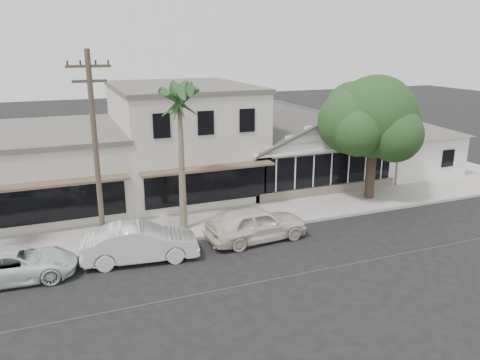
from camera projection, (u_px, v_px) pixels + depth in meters
name	position (u px, v px, depth m)	size (l,w,h in m)	color
ground	(335.00, 267.00, 19.98)	(140.00, 140.00, 0.00)	black
sidewalk_north	(122.00, 235.00, 23.15)	(90.00, 3.50, 0.15)	#9E9991
corner_shop	(300.00, 143.00, 32.14)	(10.40, 8.60, 5.10)	white
side_cottage	(404.00, 152.00, 34.49)	(6.00, 6.00, 3.00)	white
row_building_near	(183.00, 140.00, 30.05)	(8.00, 10.00, 6.50)	beige
row_building_midnear	(33.00, 170.00, 27.19)	(10.00, 10.00, 4.20)	beige
utility_pole	(96.00, 150.00, 20.09)	(1.80, 0.24, 9.00)	brown
car_0	(256.00, 224.00, 22.53)	(2.00, 4.97, 1.69)	silver
car_1	(140.00, 243.00, 20.43)	(1.74, 5.00, 1.65)	silver
car_2	(15.00, 265.00, 18.75)	(2.19, 4.74, 1.32)	silver
shade_tree	(372.00, 119.00, 27.37)	(6.77, 6.12, 7.51)	#413027
palm_east	(179.00, 99.00, 21.93)	(3.19, 3.19, 7.86)	#726651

